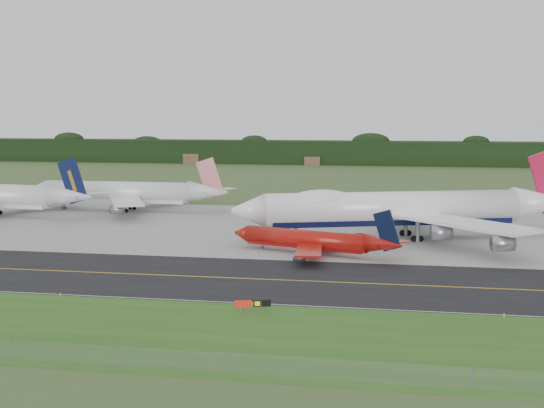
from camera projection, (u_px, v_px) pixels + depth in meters
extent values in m
plane|color=#375326|center=(263.00, 274.00, 125.00)|extent=(600.00, 600.00, 0.00)
cube|color=#2C5519|center=(207.00, 334.00, 90.83)|extent=(400.00, 30.00, 0.01)
cube|color=black|center=(258.00, 279.00, 121.10)|extent=(400.00, 32.00, 0.02)
cube|color=gray|center=(306.00, 228.00, 174.78)|extent=(400.00, 78.00, 0.01)
cube|color=gold|center=(258.00, 279.00, 121.09)|extent=(400.00, 0.40, 0.00)
cube|color=silver|center=(236.00, 303.00, 105.96)|extent=(400.00, 0.25, 0.00)
plane|color=slate|center=(173.00, 360.00, 78.01)|extent=(320.00, 0.00, 320.00)
cylinder|color=slate|center=(173.00, 360.00, 78.01)|extent=(0.10, 0.10, 2.20)
cube|color=black|center=(366.00, 153.00, 392.73)|extent=(700.00, 24.00, 12.00)
cylinder|color=white|center=(392.00, 208.00, 158.68)|extent=(53.39, 24.36, 6.88)
cube|color=black|center=(392.00, 218.00, 158.95)|extent=(50.26, 21.84, 2.41)
cone|color=white|center=(248.00, 211.00, 154.08)|extent=(8.66, 8.72, 6.88)
cone|color=white|center=(544.00, 203.00, 163.79)|extent=(15.76, 11.21, 6.88)
ellipsoid|color=white|center=(321.00, 200.00, 156.17)|extent=(15.17, 10.15, 4.38)
cube|color=white|center=(464.00, 223.00, 145.21)|extent=(28.39, 28.77, 0.59)
cube|color=white|center=(411.00, 204.00, 175.28)|extent=(12.79, 31.47, 0.59)
cylinder|color=gray|center=(441.00, 233.00, 145.45)|extent=(4.50, 3.97, 2.89)
cylinder|color=gray|center=(394.00, 213.00, 174.21)|extent=(4.50, 3.97, 2.89)
cylinder|color=gray|center=(503.00, 243.00, 133.31)|extent=(4.50, 3.97, 2.89)
cylinder|color=gray|center=(401.00, 205.00, 188.22)|extent=(4.50, 3.97, 2.89)
cylinder|color=black|center=(296.00, 239.00, 156.30)|extent=(1.35, 0.93, 1.24)
cylinder|color=slate|center=(418.00, 231.00, 156.14)|extent=(1.23, 1.23, 4.60)
cylinder|color=black|center=(417.00, 239.00, 156.34)|extent=(1.37, 0.99, 1.24)
cylinder|color=slate|center=(406.00, 225.00, 163.57)|extent=(1.23, 1.23, 4.60)
cylinder|color=black|center=(405.00, 233.00, 163.77)|extent=(1.37, 0.99, 1.24)
cylinder|color=maroon|center=(305.00, 239.00, 143.19)|extent=(24.82, 11.33, 3.39)
cube|color=maroon|center=(305.00, 245.00, 143.32)|extent=(23.36, 10.12, 1.19)
cone|color=maroon|center=(242.00, 233.00, 150.07)|extent=(4.06, 4.23, 3.39)
cone|color=maroon|center=(384.00, 245.00, 135.43)|extent=(7.36, 5.35, 3.39)
cube|color=maroon|center=(309.00, 250.00, 135.12)|extent=(5.99, 14.37, 0.38)
cube|color=maroon|center=(341.00, 238.00, 147.20)|extent=(12.95, 13.20, 0.38)
cube|color=black|center=(387.00, 231.00, 134.89)|extent=(5.16, 1.99, 7.72)
cylinder|color=gray|center=(299.00, 258.00, 132.47)|extent=(2.21, 1.95, 1.43)
cylinder|color=gray|center=(347.00, 241.00, 150.32)|extent=(2.21, 1.95, 1.43)
cylinder|color=black|center=(262.00, 247.00, 148.13)|extent=(0.67, 0.46, 0.61)
cylinder|color=slate|center=(310.00, 251.00, 140.82)|extent=(0.60, 0.60, 1.75)
cylinder|color=black|center=(310.00, 254.00, 140.89)|extent=(0.68, 0.49, 0.61)
cylinder|color=slate|center=(319.00, 248.00, 144.05)|extent=(0.60, 0.60, 1.75)
cylinder|color=black|center=(319.00, 251.00, 144.12)|extent=(0.68, 0.49, 0.61)
cone|color=silver|center=(71.00, 196.00, 187.73)|extent=(12.10, 7.19, 5.85)
cube|color=silver|center=(34.00, 194.00, 206.06)|extent=(20.42, 26.22, 0.52)
cube|color=#0C1437|center=(73.00, 181.00, 187.08)|extent=(8.18, 1.45, 11.80)
cylinder|color=gray|center=(23.00, 200.00, 206.73)|extent=(3.47, 2.82, 2.46)
cylinder|color=gray|center=(63.00, 196.00, 215.87)|extent=(3.47, 2.82, 2.46)
cylinder|color=silver|center=(117.00, 192.00, 205.10)|extent=(40.53, 6.03, 5.62)
cube|color=silver|center=(117.00, 198.00, 205.32)|extent=(38.49, 4.60, 1.97)
cone|color=silver|center=(38.00, 190.00, 209.00)|extent=(5.12, 5.67, 5.62)
cone|color=silver|center=(208.00, 192.00, 200.66)|extent=(10.74, 5.73, 5.62)
cube|color=silver|center=(126.00, 201.00, 192.66)|extent=(16.60, 24.07, 0.50)
cube|color=silver|center=(156.00, 191.00, 215.34)|extent=(16.24, 24.13, 0.50)
cube|color=red|center=(210.00, 178.00, 200.12)|extent=(7.76, 0.53, 11.18)
cylinder|color=gray|center=(117.00, 209.00, 187.48)|extent=(3.09, 2.39, 2.36)
cylinder|color=gray|center=(161.00, 195.00, 221.00)|extent=(3.09, 2.39, 2.36)
cylinder|color=black|center=(64.00, 208.00, 208.30)|extent=(1.02, 0.47, 1.01)
cylinder|color=slate|center=(124.00, 206.00, 201.93)|extent=(0.79, 0.79, 3.55)
cylinder|color=black|center=(124.00, 211.00, 202.08)|extent=(1.02, 0.52, 1.01)
cylinder|color=slate|center=(132.00, 203.00, 207.98)|extent=(0.79, 0.79, 3.55)
cylinder|color=black|center=(132.00, 208.00, 208.13)|extent=(1.02, 0.52, 1.01)
cylinder|color=slate|center=(241.00, 310.00, 100.75)|extent=(0.12, 0.12, 0.71)
cylinder|color=slate|center=(263.00, 309.00, 101.14)|extent=(0.12, 0.12, 0.71)
cube|color=#A2180C|center=(243.00, 304.00, 100.69)|extent=(2.18, 0.86, 0.91)
cube|color=black|center=(257.00, 303.00, 100.94)|extent=(1.02, 0.49, 0.91)
cube|color=black|center=(266.00, 303.00, 101.09)|extent=(1.21, 0.55, 0.91)
cylinder|color=yellow|center=(60.00, 295.00, 109.66)|extent=(0.16, 0.16, 0.50)
cylinder|color=yellow|center=(252.00, 304.00, 104.50)|extent=(0.16, 0.16, 0.50)
cylinder|color=yellow|center=(504.00, 315.00, 98.42)|extent=(0.16, 0.16, 0.50)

